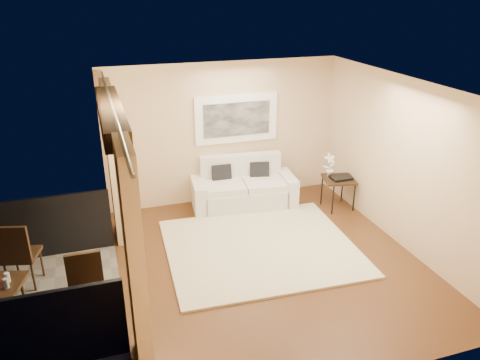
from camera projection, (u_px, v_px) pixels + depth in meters
floor at (269, 262)px, 7.25m from camera, size 5.00×5.00×0.00m
room_shell at (111, 114)px, 5.67m from camera, size 5.00×6.40×5.00m
balcony at (39, 292)px, 6.24m from camera, size 1.81×2.60×1.17m
curtains at (122, 202)px, 6.13m from camera, size 0.16×4.80×2.64m
artwork at (237, 119)px, 8.86m from camera, size 1.62×0.07×0.92m
rug at (260, 247)px, 7.61m from camera, size 3.12×2.75×0.04m
sofa at (243, 188)px, 9.03m from camera, size 2.04×1.05×0.94m
side_table at (339, 181)px, 8.80m from camera, size 0.67×0.67×0.61m
tray at (341, 178)px, 8.73m from camera, size 0.38×0.28×0.05m
orchid at (330, 165)px, 8.78m from camera, size 0.27×0.20×0.46m
balcony_chair_far at (17, 251)px, 6.40m from camera, size 0.54×0.54×1.02m
balcony_chair_near at (86, 286)px, 5.69m from camera, size 0.43×0.43×0.99m
glass_a at (6, 283)px, 5.37m from camera, size 0.06×0.06×0.12m
glass_b at (7, 277)px, 5.48m from camera, size 0.06×0.06×0.12m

